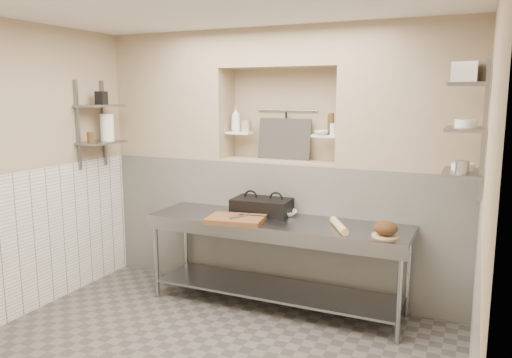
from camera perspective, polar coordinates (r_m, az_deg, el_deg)
The scene contains 46 objects.
wall_left at distance 5.19m, azimuth -26.52°, elevation 0.65°, with size 0.10×3.90×2.80m, color tan.
wall_right at distance 3.32m, azimuth 25.42°, elevation -3.83°, with size 0.10×3.90×2.80m, color tan.
wall_back at distance 5.63m, azimuth 3.78°, elevation 2.26°, with size 4.00×0.10×2.80m, color tan.
backwall_lower at distance 5.54m, azimuth 2.79°, elevation -5.24°, with size 4.00×0.40×1.40m, color silver.
alcove_sill at distance 5.40m, azimuth 2.85°, elevation 2.06°, with size 1.30×0.40×0.02m, color tan.
backwall_pillar_left at distance 5.96m, azimuth -9.18°, elevation 9.31°, with size 1.35×0.40×1.40m, color tan.
backwall_pillar_right at distance 5.03m, azimuth 17.31°, elevation 8.98°, with size 1.35×0.40×1.40m, color tan.
backwall_header at distance 5.38m, azimuth 2.96°, elevation 14.74°, with size 1.30×0.40×0.40m, color tan.
wainscot_left at distance 5.29m, azimuth -25.53°, elevation -6.90°, with size 0.02×3.90×1.40m, color silver.
wainscot_right at distance 3.53m, azimuth 23.57°, elevation -14.89°, with size 0.02×3.90×1.40m, color silver.
alcove_shelf_left at distance 5.57m, azimuth -1.93°, elevation 5.30°, with size 0.28×0.16×0.03m, color white.
alcove_shelf_right at distance 5.21m, azimuth 8.03°, elevation 4.91°, with size 0.28×0.16×0.03m, color white.
utensil_rail at distance 5.51m, azimuth 3.55°, elevation 7.84°, with size 0.02×0.02×0.70m, color gray.
hanging_steel at distance 5.50m, azimuth 3.46°, elevation 6.07°, with size 0.02×0.02×0.30m, color black.
splash_panel at distance 5.47m, azimuth 3.26°, elevation 4.58°, with size 0.60×0.02×0.45m, color #383330.
shelf_rail_left_a at distance 5.97m, azimuth -17.02°, elevation 6.14°, with size 0.03×0.03×0.95m, color slate.
shelf_rail_left_b at distance 5.67m, azimuth -19.69°, elevation 5.84°, with size 0.03×0.03×0.95m, color slate.
wall_shelf_left_lower at distance 5.74m, azimuth -17.22°, elevation 4.00°, with size 0.30×0.50×0.03m, color slate.
wall_shelf_left_upper at distance 5.72m, azimuth -17.42°, elevation 7.99°, with size 0.30×0.50×0.03m, color slate.
shelf_rail_right_a at distance 4.49m, azimuth 24.63°, elevation 5.33°, with size 0.03×0.03×1.05m, color slate.
shelf_rail_right_b at distance 4.10m, azimuth 24.64°, elevation 4.99°, with size 0.03×0.03×1.05m, color slate.
wall_shelf_right_lower at distance 4.33m, azimuth 22.53°, elevation 0.67°, with size 0.30×0.50×0.03m, color slate.
wall_shelf_right_mid at distance 4.30m, azimuth 22.83°, elevation 5.29°, with size 0.30×0.50×0.03m, color slate.
wall_shelf_right_upper at distance 4.29m, azimuth 23.13°, elevation 9.95°, with size 0.30×0.50×0.03m, color slate.
prep_table at distance 4.98m, azimuth 2.28°, elevation -7.62°, with size 2.60×0.70×0.90m.
panini_press at distance 5.19m, azimuth 0.84°, elevation -3.06°, with size 0.62×0.46×0.16m.
cutting_board at distance 4.85m, azimuth -2.32°, elevation -4.64°, with size 0.54×0.38×0.05m, color brown.
knife_blade at distance 4.90m, azimuth -0.45°, elevation -4.19°, with size 0.28×0.03×0.01m, color gray.
tongs at distance 4.83m, azimuth -1.85°, elevation -4.30°, with size 0.02×0.02×0.25m, color gray.
mixing_bowl at distance 5.10m, azimuth 3.48°, elevation -3.91°, with size 0.22×0.22×0.05m, color white.
rolling_pin at distance 4.64m, azimuth 9.45°, elevation -5.29°, with size 0.07×0.07×0.46m, color #D5B57F.
bread_board at distance 4.51m, azimuth 14.58°, elevation -6.30°, with size 0.24×0.24×0.01m, color #D5B57F.
bread_loaf at distance 4.49m, azimuth 14.61°, elevation -5.45°, with size 0.21×0.21×0.12m, color #4C2D19.
bottle_soap at distance 5.59m, azimuth -2.31°, elevation 6.85°, with size 0.11×0.11×0.27m, color white.
jar_alcove at distance 5.56m, azimuth -1.07°, elevation 6.07°, with size 0.08×0.08×0.12m, color tan.
bowl_alcove at distance 5.17m, azimuth 7.47°, elevation 5.28°, with size 0.15×0.15×0.05m, color white.
condiment_a at distance 5.19m, azimuth 8.47°, elevation 6.17°, with size 0.06×0.06×0.21m, color #443018.
condiment_b at distance 5.17m, azimuth 8.60°, elevation 6.24°, with size 0.06×0.06×0.22m, color #443018.
condiment_c at distance 5.17m, azimuth 8.76°, elevation 5.66°, with size 0.07×0.07×0.12m, color white.
jug_left at distance 5.81m, azimuth -16.66°, elevation 5.68°, with size 0.15×0.15×0.30m, color white.
jar_left at distance 5.62m, azimuth -18.37°, elevation 4.55°, with size 0.08×0.08×0.12m, color #443018.
box_left_upper at distance 5.74m, azimuth -17.26°, elevation 8.84°, with size 0.10×0.10×0.14m, color black.
bowl_right at distance 4.40m, azimuth 22.59°, elevation 1.32°, with size 0.18×0.18×0.05m, color white.
canister_right at distance 4.16m, azimuth 22.51°, elevation 1.23°, with size 0.10×0.10×0.10m, color gray.
bowl_right_mid at distance 4.30m, azimuth 22.87°, elevation 5.88°, with size 0.17×0.17×0.06m, color white.
basket_right at distance 4.24m, azimuth 23.20°, elevation 11.16°, with size 0.20×0.24×0.15m, color gray.
Camera 1 is at (1.95, -3.24, 2.12)m, focal length 35.00 mm.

